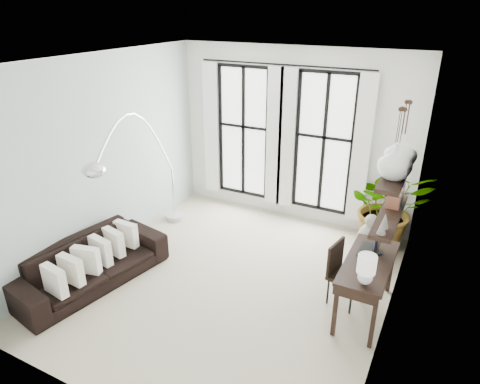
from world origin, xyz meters
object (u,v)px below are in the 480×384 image
Objects in this scene: desk at (367,267)px; desk_chair at (341,269)px; sofa at (90,263)px; buddha at (369,239)px; plant at (388,207)px; arc_lamp at (136,144)px.

desk is 1.52× the size of desk_chair.
sofa is 3.93m from desk.
desk is 1.76× the size of buddha.
plant reaches higher than desk_chair.
desk is 3.81m from arc_lamp.
desk_chair is (-0.27, -1.84, -0.21)m from plant.
buddha is at bearing 23.11° from arc_lamp.
plant is 0.56× the size of arc_lamp.
plant reaches higher than desk.
buddha is (3.41, 1.45, -1.54)m from arc_lamp.
desk_chair is at bearing -98.38° from plant.
desk is at bearing -62.54° from sofa.
buddha is (3.51, 2.60, -0.01)m from sofa.
plant reaches higher than buddha.
sofa is 2.56× the size of desk_chair.
sofa is at bearing -163.26° from desk.
plant is (3.67, 3.12, 0.39)m from sofa.
buddha is (0.12, 1.33, -0.19)m from desk_chair.
desk is 1.55m from buddha.
plant is 1.87× the size of buddha.
buddha is (-0.23, 1.48, -0.42)m from desk.
arc_lamp is at bearing 179.64° from desk.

